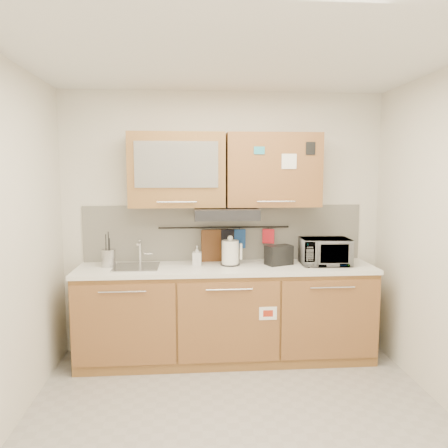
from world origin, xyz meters
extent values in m
plane|color=#9E9993|center=(0.00, 0.00, 0.00)|extent=(3.20, 3.20, 0.00)
plane|color=white|center=(0.00, 0.00, 2.60)|extent=(3.20, 3.20, 0.00)
plane|color=silver|center=(0.00, 1.50, 1.30)|extent=(3.20, 0.00, 3.20)
cube|color=#9F6638|center=(0.00, 1.20, 0.44)|extent=(2.80, 0.60, 0.88)
cube|color=black|center=(0.00, 1.20, 0.05)|extent=(2.80, 0.54, 0.10)
cube|color=olive|center=(-0.93, 0.89, 0.47)|extent=(0.91, 0.02, 0.74)
cylinder|color=silver|center=(-0.93, 0.86, 0.78)|extent=(0.41, 0.01, 0.01)
cube|color=olive|center=(0.00, 0.89, 0.47)|extent=(0.91, 0.02, 0.74)
cylinder|color=silver|center=(0.00, 0.86, 0.78)|extent=(0.41, 0.01, 0.01)
cube|color=olive|center=(0.93, 0.89, 0.47)|extent=(0.91, 0.02, 0.74)
cylinder|color=silver|center=(0.93, 0.86, 0.78)|extent=(0.41, 0.01, 0.01)
cube|color=white|center=(0.00, 1.19, 0.90)|extent=(2.82, 0.62, 0.04)
cube|color=silver|center=(0.00, 1.49, 1.20)|extent=(2.80, 0.02, 0.56)
cube|color=#9F6638|center=(-0.46, 1.32, 1.83)|extent=(0.90, 0.35, 0.70)
cube|color=silver|center=(-0.46, 1.14, 1.88)|extent=(0.76, 0.02, 0.42)
cube|color=olive|center=(0.46, 1.32, 1.83)|extent=(0.90, 0.35, 0.70)
cube|color=white|center=(0.58, 1.14, 1.91)|extent=(0.14, 0.00, 0.14)
cube|color=black|center=(0.00, 1.25, 1.42)|extent=(0.60, 0.46, 0.10)
cube|color=silver|center=(-0.85, 1.20, 0.92)|extent=(0.42, 0.40, 0.03)
cylinder|color=silver|center=(-0.83, 1.36, 1.04)|extent=(0.03, 0.03, 0.24)
cylinder|color=silver|center=(-0.83, 1.28, 1.14)|extent=(0.02, 0.18, 0.02)
cylinder|color=black|center=(0.00, 1.45, 1.26)|extent=(1.30, 0.02, 0.02)
cylinder|color=#ACADB1|center=(-1.11, 1.25, 1.00)|extent=(0.15, 0.15, 0.17)
cylinder|color=black|center=(-1.14, 1.26, 1.08)|extent=(0.01, 0.01, 0.31)
cylinder|color=black|center=(-1.10, 1.23, 1.06)|extent=(0.01, 0.01, 0.28)
cylinder|color=black|center=(-1.11, 1.27, 1.09)|extent=(0.01, 0.01, 0.33)
cylinder|color=black|center=(-1.13, 1.23, 1.04)|extent=(0.01, 0.01, 0.24)
cylinder|color=white|center=(0.04, 1.24, 1.04)|extent=(0.17, 0.17, 0.24)
sphere|color=white|center=(0.04, 1.24, 1.18)|extent=(0.05, 0.05, 0.05)
cube|color=white|center=(0.15, 1.24, 1.05)|extent=(0.02, 0.03, 0.15)
cylinder|color=black|center=(0.04, 1.24, 0.93)|extent=(0.19, 0.19, 0.01)
cube|color=black|center=(0.51, 1.22, 1.01)|extent=(0.29, 0.23, 0.19)
cube|color=black|center=(0.47, 1.20, 1.10)|extent=(0.11, 0.13, 0.01)
cube|color=black|center=(0.55, 1.24, 1.10)|extent=(0.11, 0.13, 0.01)
imported|color=#999999|center=(0.96, 1.19, 1.05)|extent=(0.47, 0.33, 0.26)
imported|color=#999999|center=(-0.28, 1.27, 1.01)|extent=(0.09, 0.09, 0.19)
cube|color=brown|center=(-0.08, 1.44, 1.05)|extent=(0.30, 0.07, 0.37)
cube|color=navy|center=(0.16, 1.44, 1.14)|extent=(0.12, 0.04, 0.19)
cube|color=black|center=(0.03, 1.44, 1.14)|extent=(0.13, 0.05, 0.20)
cube|color=red|center=(0.45, 1.44, 1.17)|extent=(0.12, 0.05, 0.15)
camera|label=1|loc=(-0.34, -2.88, 1.81)|focal=35.00mm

